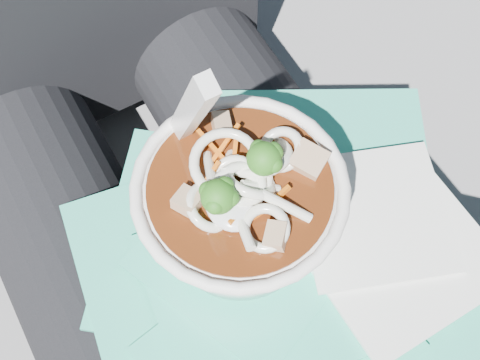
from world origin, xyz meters
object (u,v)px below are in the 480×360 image
person_body (171,194)px  plastic_bag (267,265)px  lap (221,286)px  udon_bowl (240,206)px  stone_ledge (174,265)px

person_body → plastic_bag: (0.03, -0.12, 0.06)m
lap → udon_bowl: 0.14m
lap → person_body: 0.09m
stone_ledge → person_body: bearing=-90.0°
plastic_bag → person_body: bearing=103.6°
lap → person_body: bearing=90.0°
udon_bowl → stone_ledge: bearing=98.2°
stone_ledge → lap: (0.00, -0.15, 0.31)m
lap → person_body: size_ratio=0.47×
person_body → udon_bowl: (0.02, -0.09, 0.12)m
plastic_bag → udon_bowl: bearing=104.5°
stone_ledge → person_body: person_body is taller
stone_ledge → lap: size_ratio=2.08×
person_body → lap: bearing=-90.0°
lap → udon_bowl: size_ratio=2.42×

